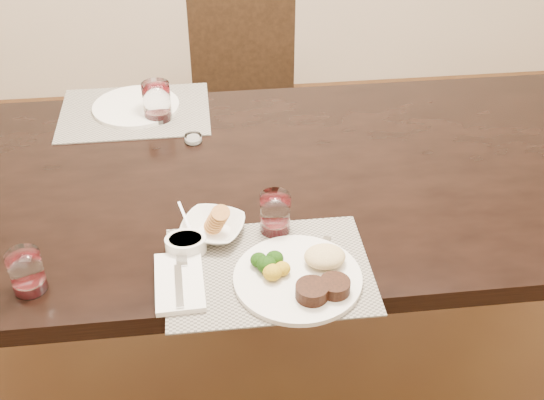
{
  "coord_description": "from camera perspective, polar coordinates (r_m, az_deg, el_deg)",
  "views": [
    {
      "loc": [
        -0.18,
        -1.52,
        1.79
      ],
      "look_at": [
        -0.03,
        -0.21,
        0.82
      ],
      "focal_mm": 45.0,
      "sensor_mm": 36.0,
      "label": 1
    }
  ],
  "objects": [
    {
      "name": "ground_plane",
      "position": [
        2.35,
        0.04,
        -13.11
      ],
      "size": [
        4.5,
        4.5,
        0.0
      ],
      "primitive_type": "plane",
      "color": "#4A2817",
      "rests_on": "ground"
    },
    {
      "name": "salt_cellar",
      "position": [
        2.0,
        -6.6,
        5.1
      ],
      "size": [
        0.05,
        0.05,
        0.02
      ],
      "rotation": [
        0.0,
        0.0,
        0.09
      ],
      "color": "silver",
      "rests_on": "dining_table"
    },
    {
      "name": "napkin_fork",
      "position": [
        1.52,
        -7.76,
        -6.78
      ],
      "size": [
        0.11,
        0.19,
        0.02
      ],
      "rotation": [
        0.0,
        0.0,
        0.04
      ],
      "color": "white",
      "rests_on": "placemat_near"
    },
    {
      "name": "dining_table",
      "position": [
        1.9,
        0.05,
        0.12
      ],
      "size": [
        2.0,
        1.0,
        0.75
      ],
      "color": "black",
      "rests_on": "ground"
    },
    {
      "name": "steak_knife",
      "position": [
        1.51,
        4.44,
        -6.67
      ],
      "size": [
        0.08,
        0.23,
        0.01
      ],
      "rotation": [
        0.0,
        0.0,
        -0.51
      ],
      "color": "silver",
      "rests_on": "placemat_near"
    },
    {
      "name": "wine_glass_near",
      "position": [
        1.62,
        0.26,
        -1.26
      ],
      "size": [
        0.07,
        0.07,
        0.1
      ],
      "rotation": [
        0.0,
        0.0,
        -0.25
      ],
      "color": "silver",
      "rests_on": "placemat_near"
    },
    {
      "name": "chair_far",
      "position": [
        2.77,
        -2.24,
        8.73
      ],
      "size": [
        0.42,
        0.42,
        0.9
      ],
      "color": "black",
      "rests_on": "ground"
    },
    {
      "name": "placemat_far",
      "position": [
        2.18,
        -11.39,
        7.25
      ],
      "size": [
        0.46,
        0.34,
        0.0
      ],
      "primitive_type": "cube",
      "color": "gray",
      "rests_on": "dining_table"
    },
    {
      "name": "sauce_ramekin",
      "position": [
        1.59,
        -7.23,
        -3.65
      ],
      "size": [
        0.1,
        0.14,
        0.08
      ],
      "rotation": [
        0.0,
        0.0,
        0.39
      ],
      "color": "white",
      "rests_on": "placemat_near"
    },
    {
      "name": "far_plate",
      "position": [
        2.2,
        -11.31,
        7.68
      ],
      "size": [
        0.27,
        0.27,
        0.01
      ],
      "primitive_type": "cylinder",
      "color": "white",
      "rests_on": "placemat_far"
    },
    {
      "name": "placemat_near",
      "position": [
        1.54,
        -0.28,
        -5.86
      ],
      "size": [
        0.46,
        0.34,
        0.0
      ],
      "primitive_type": "cube",
      "color": "gray",
      "rests_on": "dining_table"
    },
    {
      "name": "dinner_plate",
      "position": [
        1.51,
        2.69,
        -6.31
      ],
      "size": [
        0.28,
        0.28,
        0.05
      ],
      "rotation": [
        0.0,
        0.0,
        0.06
      ],
      "color": "white",
      "rests_on": "placemat_near"
    },
    {
      "name": "cracker_bowl",
      "position": [
        1.63,
        -4.96,
        -2.31
      ],
      "size": [
        0.19,
        0.19,
        0.07
      ],
      "rotation": [
        0.0,
        0.0,
        -0.38
      ],
      "color": "white",
      "rests_on": "placemat_near"
    },
    {
      "name": "wine_glass_side",
      "position": [
        1.56,
        -19.81,
        -5.82
      ],
      "size": [
        0.07,
        0.07,
        0.1
      ],
      "rotation": [
        0.0,
        0.0,
        0.05
      ],
      "color": "silver",
      "rests_on": "dining_table"
    },
    {
      "name": "wine_glass_far",
      "position": [
        2.11,
        -9.59,
        8.0
      ],
      "size": [
        0.08,
        0.08,
        0.12
      ],
      "rotation": [
        0.0,
        0.0,
        0.28
      ],
      "color": "silver",
      "rests_on": "placemat_far"
    }
  ]
}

